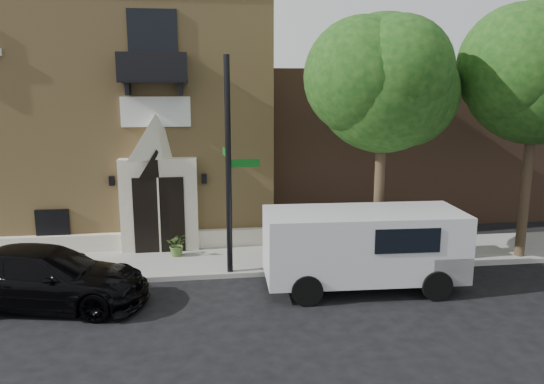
{
  "coord_description": "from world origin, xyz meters",
  "views": [
    {
      "loc": [
        0.41,
        -15.31,
        5.81
      ],
      "look_at": [
        2.8,
        2.0,
        2.24
      ],
      "focal_mm": 35.0,
      "sensor_mm": 36.0,
      "label": 1
    }
  ],
  "objects_px": {
    "black_sedan": "(45,277)",
    "pedestrian_near": "(424,231)",
    "fire_hydrant": "(409,246)",
    "dumpster": "(419,236)",
    "street_sign": "(229,167)",
    "cargo_van": "(370,245)"
  },
  "relations": [
    {
      "from": "black_sedan",
      "to": "pedestrian_near",
      "type": "distance_m",
      "value": 11.57
    },
    {
      "from": "fire_hydrant",
      "to": "cargo_van",
      "type": "bearing_deg",
      "value": -135.63
    },
    {
      "from": "cargo_van",
      "to": "dumpster",
      "type": "bearing_deg",
      "value": 43.7
    },
    {
      "from": "cargo_van",
      "to": "dumpster",
      "type": "height_order",
      "value": "cargo_van"
    },
    {
      "from": "fire_hydrant",
      "to": "dumpster",
      "type": "xyz_separation_m",
      "value": [
        0.43,
        0.19,
        0.27
      ]
    },
    {
      "from": "street_sign",
      "to": "pedestrian_near",
      "type": "relative_size",
      "value": 3.5
    },
    {
      "from": "cargo_van",
      "to": "street_sign",
      "type": "relative_size",
      "value": 0.88
    },
    {
      "from": "street_sign",
      "to": "pedestrian_near",
      "type": "bearing_deg",
      "value": -1.71
    },
    {
      "from": "street_sign",
      "to": "fire_hydrant",
      "type": "height_order",
      "value": "street_sign"
    },
    {
      "from": "dumpster",
      "to": "fire_hydrant",
      "type": "bearing_deg",
      "value": -155.24
    },
    {
      "from": "black_sedan",
      "to": "street_sign",
      "type": "relative_size",
      "value": 0.84
    },
    {
      "from": "fire_hydrant",
      "to": "dumpster",
      "type": "bearing_deg",
      "value": 24.03
    },
    {
      "from": "black_sedan",
      "to": "fire_hydrant",
      "type": "relative_size",
      "value": 6.38
    },
    {
      "from": "black_sedan",
      "to": "street_sign",
      "type": "distance_m",
      "value": 5.85
    },
    {
      "from": "dumpster",
      "to": "cargo_van",
      "type": "bearing_deg",
      "value": -137.8
    },
    {
      "from": "cargo_van",
      "to": "pedestrian_near",
      "type": "xyz_separation_m",
      "value": [
        2.48,
        1.97,
        -0.2
      ]
    },
    {
      "from": "black_sedan",
      "to": "dumpster",
      "type": "height_order",
      "value": "black_sedan"
    },
    {
      "from": "cargo_van",
      "to": "street_sign",
      "type": "distance_m",
      "value": 4.72
    },
    {
      "from": "fire_hydrant",
      "to": "pedestrian_near",
      "type": "bearing_deg",
      "value": 3.32
    },
    {
      "from": "black_sedan",
      "to": "pedestrian_near",
      "type": "xyz_separation_m",
      "value": [
        11.39,
        2.0,
        0.29
      ]
    },
    {
      "from": "street_sign",
      "to": "fire_hydrant",
      "type": "xyz_separation_m",
      "value": [
        5.91,
        0.42,
        -2.85
      ]
    },
    {
      "from": "black_sedan",
      "to": "fire_hydrant",
      "type": "height_order",
      "value": "black_sedan"
    }
  ]
}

